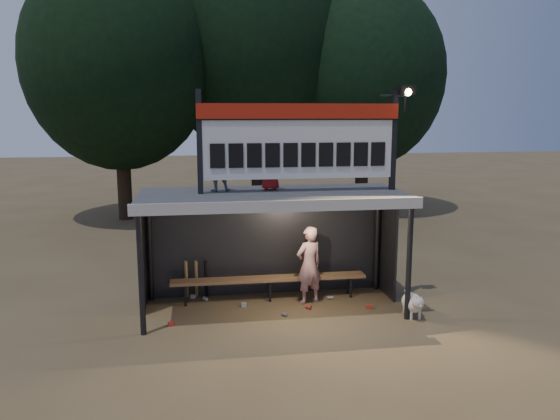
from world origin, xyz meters
name	(u,v)px	position (x,y,z in m)	size (l,w,h in m)	color
ground	(273,309)	(0.00, 0.00, 0.00)	(80.00, 80.00, 0.00)	brown
player	(309,265)	(0.77, 0.26, 0.79)	(0.58, 0.38, 1.58)	silver
child_a	(217,166)	(-1.03, 0.27, 2.81)	(0.48, 0.37, 0.98)	gray
child_b	(270,167)	(-0.01, 0.30, 2.77)	(0.44, 0.29, 0.90)	maroon
dugout_shelter	(271,214)	(0.00, 0.24, 1.85)	(5.10, 2.08, 2.32)	#3D3D3F
scoreboard_assembly	(302,138)	(0.56, -0.01, 3.32)	(4.10, 0.27, 1.99)	black
bench	(269,279)	(0.00, 0.55, 0.43)	(4.00, 0.35, 0.48)	olive
tree_left	(118,63)	(-4.00, 10.00, 5.51)	(6.46, 6.46, 9.27)	#302315
tree_mid	(257,50)	(1.00, 11.50, 6.17)	(7.22, 7.22, 10.36)	#301F15
tree_right	(364,76)	(5.00, 10.50, 5.19)	(6.08, 6.08, 8.72)	#322116
dog	(413,303)	(2.54, -0.82, 0.28)	(0.36, 0.81, 0.49)	white
bats	(196,279)	(-1.48, 0.82, 0.43)	(0.48, 0.33, 0.84)	#9E754A
litter	(263,306)	(-0.19, 0.10, 0.04)	(3.93, 1.57, 0.08)	red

